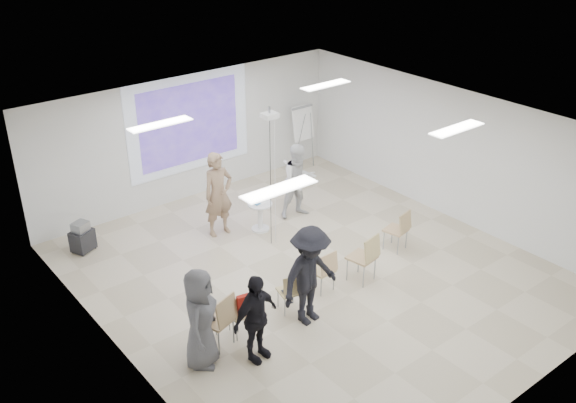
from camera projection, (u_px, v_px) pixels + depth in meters
floor at (313, 274)px, 12.65m from camera, size 8.00×9.00×0.10m
ceiling at (316, 126)px, 11.26m from camera, size 8.00×9.00×0.10m
wall_back at (189, 137)px, 15.14m from camera, size 8.00×0.10×3.00m
wall_left at (112, 280)px, 9.69m from camera, size 0.10×9.00×3.00m
wall_right at (453, 153)px, 14.22m from camera, size 0.10×9.00×3.00m
projection_halo at (189, 123)px, 14.93m from camera, size 3.20×0.01×2.30m
projection_image at (190, 124)px, 14.92m from camera, size 2.60×0.01×1.90m
pedestal_table at (260, 215)px, 14.01m from camera, size 0.67×0.67×0.67m
player_left at (218, 189)px, 13.58m from camera, size 0.79×0.55×2.12m
player_right at (299, 177)px, 14.36m from camera, size 1.07×0.93×1.92m
controller_left at (218, 169)px, 13.70m from camera, size 0.05×0.13×0.04m
controller_right at (286, 162)px, 14.29m from camera, size 0.07×0.14×0.04m
chair_far_left at (220, 317)px, 10.35m from camera, size 0.60×0.62×1.00m
chair_left_mid at (243, 311)px, 10.66m from camera, size 0.47×0.49×0.85m
chair_left_inner at (291, 290)px, 11.27m from camera, size 0.46×0.48×0.79m
chair_center at (325, 268)px, 11.83m from camera, size 0.41×0.44×0.85m
chair_right_inner at (366, 255)px, 12.08m from camera, size 0.56×0.58×1.00m
chair_right_far at (399, 227)px, 13.16m from camera, size 0.51×0.53×0.90m
red_jacket at (248, 304)px, 10.46m from camera, size 0.40×0.16×0.37m
laptop at (288, 289)px, 11.36m from camera, size 0.33×0.28×0.02m
audience_left at (255, 313)px, 9.98m from camera, size 1.12×0.78×1.77m
audience_mid at (310, 270)px, 10.79m from camera, size 1.41×0.86×2.08m
audience_outer at (200, 313)px, 9.85m from camera, size 1.09×1.09×1.91m
flipchart_easel at (303, 124)px, 16.58m from camera, size 0.76×0.57×1.75m
av_cart at (82, 238)px, 13.24m from camera, size 0.55×0.50×0.66m
ceiling_projector at (270, 122)px, 12.52m from camera, size 0.30×0.25×3.00m
fluor_panel_nw at (160, 124)px, 11.58m from camera, size 1.20×0.30×0.02m
fluor_panel_ne at (326, 85)px, 13.82m from camera, size 1.20×0.30×0.02m
fluor_panel_sw at (279, 189)px, 9.13m from camera, size 1.20×0.30×0.02m
fluor_panel_se at (457, 129)px, 11.37m from camera, size 1.20×0.30×0.02m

